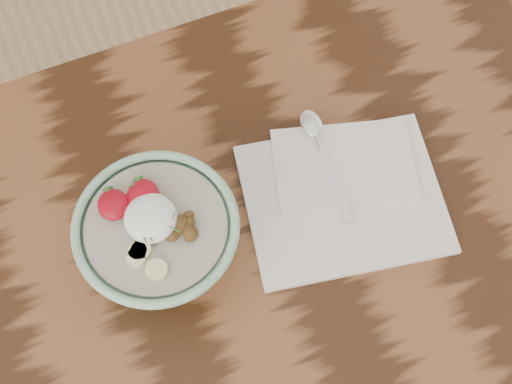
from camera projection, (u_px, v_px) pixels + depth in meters
The scene contains 4 objects.
table at pixel (314, 298), 101.11cm from camera, with size 160.00×90.00×75.00cm.
breakfast_bowl at pixel (159, 238), 87.64cm from camera, with size 20.03×20.03×13.74cm.
napkin at pixel (344, 192), 96.96cm from camera, with size 29.81×25.99×1.62cm.
spoon at pixel (317, 138), 98.83cm from camera, with size 3.44×17.88×0.93cm.
Camera 1 is at (-18.08, -22.51, 164.12)cm, focal length 50.00 mm.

